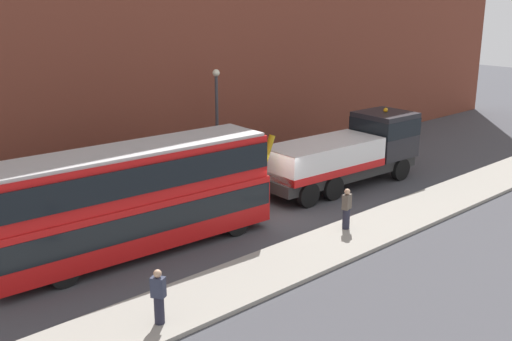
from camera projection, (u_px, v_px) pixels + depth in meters
ground_plane at (269, 215)px, 27.09m from camera, size 120.00×120.00×0.00m
near_kerb at (342, 241)px, 24.09m from camera, size 60.00×2.80×0.15m
building_facade at (167, 21)px, 30.00m from camera, size 60.00×1.50×16.00m
recovery_tow_truck at (348, 152)px, 30.72m from camera, size 10.21×3.15×3.67m
double_decker_bus at (135, 196)px, 22.68m from camera, size 11.15×3.18×4.06m
pedestrian_onlooker at (159, 297)px, 17.76m from camera, size 0.43×0.48×1.71m
pedestrian_bystander at (347, 209)px, 24.90m from camera, size 0.45×0.36×1.71m
street_lamp at (217, 117)px, 30.54m from camera, size 0.36×0.36×5.83m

